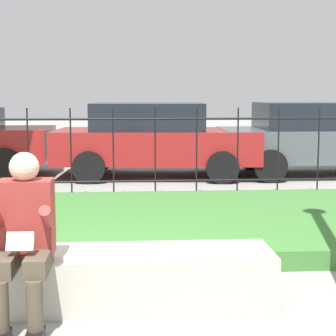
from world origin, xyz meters
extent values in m
plane|color=gray|center=(0.00, 0.00, 0.00)|extent=(60.00, 60.00, 0.00)
cube|color=#B7B2A3|center=(0.21, 0.00, 0.21)|extent=(2.25, 0.60, 0.43)
cube|color=gray|center=(0.21, 0.00, 0.04)|extent=(2.16, 0.55, 0.08)
cylinder|color=#4C4233|center=(-0.62, -0.64, 0.26)|extent=(0.11, 0.11, 0.34)
cube|color=#4C4233|center=(-0.62, -0.43, 0.49)|extent=(0.15, 0.42, 0.13)
cylinder|color=#4C4233|center=(-0.40, -0.64, 0.26)|extent=(0.11, 0.11, 0.34)
cube|color=#4C4233|center=(-0.40, -0.43, 0.49)|extent=(0.15, 0.42, 0.13)
cube|color=maroon|center=(-0.51, -0.22, 0.76)|extent=(0.38, 0.24, 0.54)
sphere|color=#DBB293|center=(-0.51, -0.24, 1.12)|extent=(0.21, 0.21, 0.21)
cylinder|color=maroon|center=(-0.34, -0.38, 0.78)|extent=(0.08, 0.29, 0.24)
cube|color=beige|center=(-0.51, -0.48, 0.65)|extent=(0.18, 0.09, 0.13)
cube|color=#3D7533|center=(0.00, 2.34, 0.10)|extent=(10.36, 3.27, 0.19)
cylinder|color=black|center=(0.00, 4.38, 0.28)|extent=(8.36, 0.03, 0.03)
cylinder|color=black|center=(0.00, 4.38, 1.24)|extent=(8.36, 0.03, 0.03)
cylinder|color=black|center=(-1.29, 4.38, 0.71)|extent=(0.02, 0.02, 1.41)
cylinder|color=black|center=(-0.64, 4.38, 0.71)|extent=(0.02, 0.02, 1.41)
cylinder|color=black|center=(0.00, 4.38, 0.71)|extent=(0.02, 0.02, 1.41)
cylinder|color=black|center=(0.64, 4.38, 0.71)|extent=(0.02, 0.02, 1.41)
cylinder|color=black|center=(1.29, 4.38, 0.71)|extent=(0.02, 0.02, 1.41)
cylinder|color=black|center=(1.93, 4.38, 0.71)|extent=(0.02, 0.02, 1.41)
cylinder|color=black|center=(2.57, 4.38, 0.71)|extent=(0.02, 0.02, 1.41)
cylinder|color=black|center=(3.21, 4.38, 0.71)|extent=(0.02, 0.02, 1.41)
cylinder|color=black|center=(-2.06, 6.27, 0.32)|extent=(0.63, 0.20, 0.63)
cylinder|color=black|center=(-2.06, 7.96, 0.32)|extent=(0.63, 0.20, 0.63)
cube|color=maroon|center=(0.79, 6.75, 0.61)|extent=(4.03, 2.07, 0.63)
cube|color=black|center=(0.63, 6.76, 1.19)|extent=(2.26, 1.73, 0.52)
cylinder|color=black|center=(1.93, 5.79, 0.30)|extent=(0.61, 0.24, 0.60)
cylinder|color=black|center=(2.06, 7.54, 0.30)|extent=(0.61, 0.24, 0.60)
cylinder|color=black|center=(-0.49, 5.96, 0.30)|extent=(0.61, 0.24, 0.60)
cylinder|color=black|center=(-0.36, 7.71, 0.30)|extent=(0.61, 0.24, 0.60)
cube|color=#4C5156|center=(4.09, 6.70, 0.62)|extent=(4.04, 1.86, 0.63)
cube|color=black|center=(3.93, 6.71, 1.19)|extent=(2.23, 1.62, 0.52)
cylinder|color=black|center=(2.83, 5.85, 0.31)|extent=(0.62, 0.21, 0.61)
cylinder|color=black|center=(2.86, 7.60, 0.31)|extent=(0.62, 0.21, 0.61)
camera|label=1|loc=(0.22, -4.20, 1.63)|focal=60.00mm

